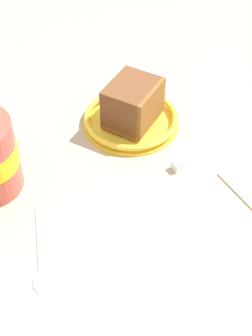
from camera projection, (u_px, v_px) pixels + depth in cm
name	position (u px, v px, depth cm)	size (l,w,h in cm)	color
ground_plane	(128.00, 181.00, 72.53)	(156.39, 156.39, 3.75)	tan
small_plate	(131.00, 119.00, 78.05)	(15.25, 15.25, 1.70)	yellow
cake_slice	(133.00, 103.00, 75.54)	(8.84, 7.77, 6.84)	brown
teaspoon	(39.00, 264.00, 59.96)	(10.59, 10.41, 0.80)	silver
sugar_cube	(178.00, 166.00, 71.12)	(1.42, 1.42, 1.42)	white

